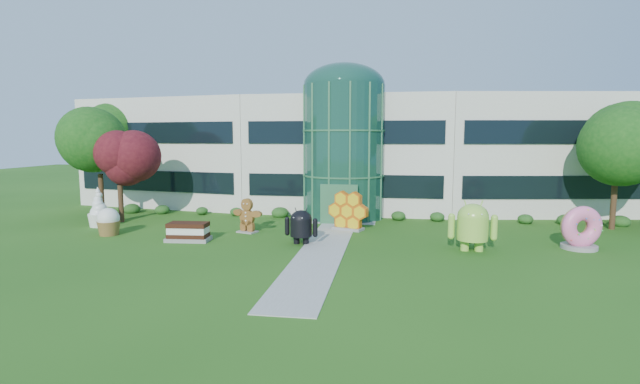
% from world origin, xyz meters
% --- Properties ---
extents(ground, '(140.00, 140.00, 0.00)m').
position_xyz_m(ground, '(0.00, 0.00, 0.00)').
color(ground, '#215114').
rests_on(ground, ground).
extents(building, '(46.00, 15.00, 9.30)m').
position_xyz_m(building, '(0.00, 18.00, 4.65)').
color(building, beige).
rests_on(building, ground).
extents(atrium, '(6.00, 6.00, 9.80)m').
position_xyz_m(atrium, '(0.00, 12.00, 4.90)').
color(atrium, '#194738').
rests_on(atrium, ground).
extents(walkway, '(2.40, 20.00, 0.04)m').
position_xyz_m(walkway, '(0.00, 2.00, 0.02)').
color(walkway, '#9E9E93').
rests_on(walkway, ground).
extents(tree_red, '(4.00, 4.00, 6.00)m').
position_xyz_m(tree_red, '(-15.50, 7.50, 3.00)').
color(tree_red, '#3F0C14').
rests_on(tree_red, ground).
extents(trees_backdrop, '(52.00, 8.00, 8.40)m').
position_xyz_m(trees_backdrop, '(0.00, 13.00, 4.20)').
color(trees_backdrop, '#114712').
rests_on(trees_backdrop, ground).
extents(android_green, '(2.68, 1.83, 2.99)m').
position_xyz_m(android_green, '(7.88, 2.53, 1.50)').
color(android_green, '#94D042').
rests_on(android_green, ground).
extents(android_black, '(2.15, 1.58, 2.28)m').
position_xyz_m(android_black, '(-1.44, 2.70, 1.14)').
color(android_black, black).
rests_on(android_black, ground).
extents(donut, '(2.50, 1.65, 2.39)m').
position_xyz_m(donut, '(13.73, 3.89, 1.20)').
color(donut, '#DF549C').
rests_on(donut, ground).
extents(gingerbread, '(2.57, 1.68, 2.21)m').
position_xyz_m(gingerbread, '(-5.45, 5.31, 1.11)').
color(gingerbread, brown).
rests_on(gingerbread, ground).
extents(ice_cream_sandwich, '(2.57, 1.42, 1.11)m').
position_xyz_m(ice_cream_sandwich, '(-8.09, 2.40, 0.55)').
color(ice_cream_sandwich, black).
rests_on(ice_cream_sandwich, ground).
extents(honeycomb, '(3.10, 2.04, 2.29)m').
position_xyz_m(honeycomb, '(0.82, 7.13, 1.15)').
color(honeycomb, yellow).
rests_on(honeycomb, ground).
extents(froyo, '(2.05, 2.05, 2.67)m').
position_xyz_m(froyo, '(-16.00, 5.69, 1.33)').
color(froyo, white).
rests_on(froyo, ground).
extents(cupcake, '(1.68, 1.68, 1.71)m').
position_xyz_m(cupcake, '(-13.69, 3.22, 0.86)').
color(cupcake, white).
rests_on(cupcake, ground).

